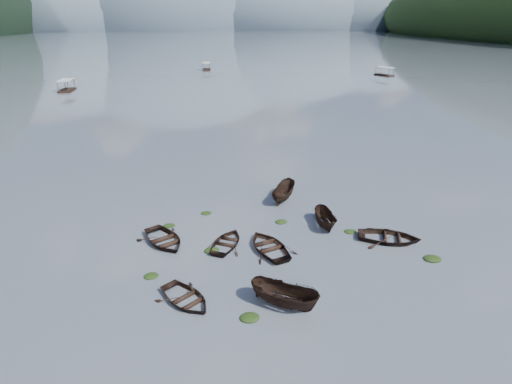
{
  "coord_description": "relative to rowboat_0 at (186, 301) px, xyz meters",
  "views": [
    {
      "loc": [
        -3.57,
        -19.29,
        15.54
      ],
      "look_at": [
        0.0,
        12.0,
        2.0
      ],
      "focal_mm": 28.0,
      "sensor_mm": 36.0,
      "label": 1
    }
  ],
  "objects": [
    {
      "name": "haze_mtn_a",
      "position": [
        -254.43,
        899.48,
        0.0
      ],
      "size": [
        520.0,
        520.0,
        280.0
      ],
      "primitive_type": "ellipsoid",
      "color": "#475666",
      "rests_on": "ground"
    },
    {
      "name": "weed_clump_3",
      "position": [
        7.47,
        9.47,
        0.0
      ],
      "size": [
        1.0,
        0.84,
        0.22
      ],
      "primitive_type": "ellipsoid",
      "color": "black",
      "rests_on": "ground"
    },
    {
      "name": "weed_clump_7",
      "position": [
        12.66,
        7.18,
        0.0
      ],
      "size": [
        0.98,
        0.78,
        0.21
      ],
      "primitive_type": "ellipsoid",
      "color": "black",
      "rests_on": "ground"
    },
    {
      "name": "rowboat_6",
      "position": [
        -1.97,
        7.2,
        0.0
      ],
      "size": [
        5.16,
        5.61,
        0.95
      ],
      "primitive_type": "imported",
      "rotation": [
        0.0,
        0.0,
        0.54
      ],
      "color": "black",
      "rests_on": "ground"
    },
    {
      "name": "rowboat_5",
      "position": [
        10.98,
        8.51,
        0.0
      ],
      "size": [
        1.46,
        3.81,
        1.47
      ],
      "primitive_type": "imported",
      "rotation": [
        0.0,
        0.0,
        -0.01
      ],
      "color": "black",
      "rests_on": "ground"
    },
    {
      "name": "weed_clump_1",
      "position": [
        1.63,
        5.53,
        0.0
      ],
      "size": [
        1.14,
        0.91,
        0.25
      ],
      "primitive_type": "ellipsoid",
      "color": "black",
      "rests_on": "ground"
    },
    {
      "name": "haze_mtn_b",
      "position": [
        -54.43,
        899.48,
        0.0
      ],
      "size": [
        520.0,
        520.0,
        340.0
      ],
      "primitive_type": "ellipsoid",
      "color": "#475666",
      "rests_on": "ground"
    },
    {
      "name": "rowboat_1",
      "position": [
        2.79,
        6.34,
        0.0
      ],
      "size": [
        4.16,
        4.7,
        0.81
      ],
      "primitive_type": "imported",
      "rotation": [
        0.0,
        0.0,
        2.71
      ],
      "color": "black",
      "rests_on": "ground"
    },
    {
      "name": "pontoon_right",
      "position": [
        55.76,
        102.07,
        0.0
      ],
      "size": [
        4.7,
        6.71,
        2.37
      ],
      "primitive_type": null,
      "rotation": [
        0.0,
        0.0,
        0.38
      ],
      "color": "black",
      "rests_on": "ground"
    },
    {
      "name": "rowboat_0",
      "position": [
        0.0,
        0.0,
        0.0
      ],
      "size": [
        4.65,
        4.84,
        0.82
      ],
      "primitive_type": "imported",
      "rotation": [
        0.0,
        0.0,
        0.67
      ],
      "color": "black",
      "rests_on": "ground"
    },
    {
      "name": "weed_clump_6",
      "position": [
        1.21,
        11.85,
        0.0
      ],
      "size": [
        0.95,
        0.79,
        0.2
      ],
      "primitive_type": "ellipsoid",
      "color": "black",
      "rests_on": "ground"
    },
    {
      "name": "rowboat_4",
      "position": [
        15.17,
        5.53,
        0.0
      ],
      "size": [
        5.53,
        4.71,
        0.97
      ],
      "primitive_type": "imported",
      "rotation": [
        0.0,
        0.0,
        1.23
      ],
      "color": "black",
      "rests_on": "ground"
    },
    {
      "name": "pontoon_left",
      "position": [
        -32.08,
        82.48,
        0.0
      ],
      "size": [
        3.03,
        6.72,
        2.53
      ],
      "primitive_type": null,
      "rotation": [
        0.0,
        0.0,
        0.04
      ],
      "color": "black",
      "rests_on": "ground"
    },
    {
      "name": "weed_clump_2",
      "position": [
        3.68,
        -1.93,
        0.0
      ],
      "size": [
        1.14,
        0.91,
        0.25
      ],
      "primitive_type": "ellipsoid",
      "color": "black",
      "rests_on": "ground"
    },
    {
      "name": "rowboat_2",
      "position": [
        5.82,
        -1.01,
        0.0
      ],
      "size": [
        4.52,
        3.73,
        1.67
      ],
      "primitive_type": "imported",
      "rotation": [
        0.0,
        0.0,
        0.99
      ],
      "color": "black",
      "rests_on": "ground"
    },
    {
      "name": "pontoon_centre",
      "position": [
        1.29,
        123.26,
        0.0
      ],
      "size": [
        2.82,
        6.25,
        2.36
      ],
      "primitive_type": null,
      "rotation": [
        0.0,
        0.0,
        -0.04
      ],
      "color": "black",
      "rests_on": "ground"
    },
    {
      "name": "weed_clump_5",
      "position": [
        -1.81,
        9.86,
        0.0
      ],
      "size": [
        0.97,
        0.78,
        0.2
      ],
      "primitive_type": "ellipsoid",
      "color": "black",
      "rests_on": "ground"
    },
    {
      "name": "haze_mtn_d",
      "position": [
        325.57,
        899.48,
        0.0
      ],
      "size": [
        520.0,
        520.0,
        220.0
      ],
      "primitive_type": "ellipsoid",
      "color": "#475666",
      "rests_on": "ground"
    },
    {
      "name": "rowboat_3",
      "position": [
        5.85,
        5.32,
        0.0
      ],
      "size": [
        4.54,
        5.32,
        0.93
      ],
      "primitive_type": "imported",
      "rotation": [
        0.0,
        0.0,
        3.48
      ],
      "color": "black",
      "rests_on": "ground"
    },
    {
      "name": "ground_plane",
      "position": [
        5.57,
        -0.52,
        0.0
      ],
      "size": [
        2400.0,
        2400.0,
        0.0
      ],
      "primitive_type": "plane",
      "color": "#484F5A"
    },
    {
      "name": "rowboat_8",
      "position": [
        8.45,
        14.14,
        0.0
      ],
      "size": [
        3.42,
        4.53,
        1.65
      ],
      "primitive_type": "imported",
      "rotation": [
        0.0,
        0.0,
        2.66
      ],
      "color": "black",
      "rests_on": "ground"
    },
    {
      "name": "haze_mtn_c",
      "position": [
        145.57,
        899.48,
        0.0
      ],
      "size": [
        520.0,
        520.0,
        260.0
      ],
      "primitive_type": "ellipsoid",
      "color": "#475666",
      "rests_on": "ground"
    },
    {
      "name": "weed_clump_4",
      "position": [
        17.15,
        2.66,
        0.0
      ],
      "size": [
        1.26,
        1.0,
        0.26
      ],
      "primitive_type": "ellipsoid",
      "color": "black",
      "rests_on": "ground"
    },
    {
      "name": "weed_clump_0",
      "position": [
        -2.39,
        2.82,
        0.0
      ],
      "size": [
        0.99,
        0.81,
        0.22
      ],
      "primitive_type": "ellipsoid",
      "color": "black",
      "rests_on": "ground"
    }
  ]
}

